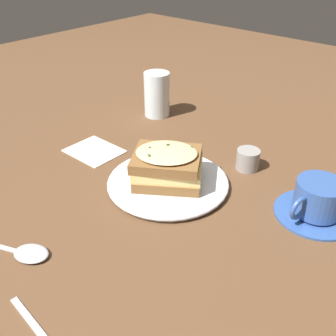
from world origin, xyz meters
TOP-DOWN VIEW (x-y plane):
  - ground_plane at (0.00, 0.00)m, footprint 2.40×2.40m
  - dinner_plate at (0.02, -0.03)m, footprint 0.23×0.23m
  - sandwich at (0.02, -0.03)m, footprint 0.16×0.16m
  - teacup_with_saucer at (0.28, 0.08)m, footprint 0.14×0.14m
  - water_glass at (-0.22, 0.21)m, footprint 0.07×0.07m
  - spoon at (-0.01, -0.31)m, footprint 0.16×0.08m
  - napkin at (-0.19, -0.03)m, footprint 0.12×0.10m
  - condiment_pot at (0.10, 0.13)m, footprint 0.05×0.05m

SIDE VIEW (x-z plane):
  - ground_plane at x=0.00m, z-range 0.00..0.00m
  - napkin at x=-0.19m, z-range 0.00..0.00m
  - spoon at x=-0.01m, z-range 0.00..0.01m
  - dinner_plate at x=0.02m, z-range 0.00..0.01m
  - condiment_pot at x=0.10m, z-range 0.00..0.04m
  - teacup_with_saucer at x=0.28m, z-range 0.00..0.06m
  - sandwich at x=0.02m, z-range 0.01..0.08m
  - water_glass at x=-0.22m, z-range 0.00..0.11m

